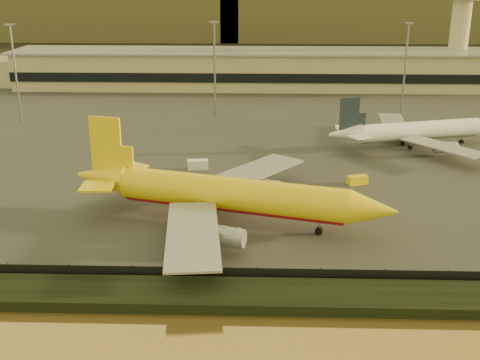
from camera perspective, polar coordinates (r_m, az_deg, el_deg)
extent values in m
plane|color=black|center=(89.49, 0.40, -5.86)|extent=(900.00, 900.00, 0.00)
cube|color=black|center=(74.08, 0.06, -10.92)|extent=(320.00, 7.00, 1.40)
cube|color=#2D2D2D|center=(180.10, 1.19, 7.04)|extent=(320.00, 220.00, 0.20)
cube|color=black|center=(77.29, 0.15, -9.05)|extent=(300.00, 0.05, 2.20)
cube|color=tan|center=(208.51, 1.31, 10.41)|extent=(160.00, 22.00, 12.00)
cube|color=black|center=(197.61, 1.27, 9.63)|extent=(160.00, 0.60, 3.00)
cube|color=gray|center=(207.65, 1.32, 12.13)|extent=(164.00, 24.00, 0.60)
cylinder|color=tan|center=(223.87, 20.00, 12.22)|extent=(6.40, 6.40, 30.00)
cylinder|color=slate|center=(165.24, -20.48, 9.21)|extent=(0.50, 0.50, 25.00)
cube|color=slate|center=(163.79, -21.00, 13.57)|extent=(2.20, 2.20, 0.40)
cylinder|color=slate|center=(163.48, -2.41, 10.28)|extent=(0.50, 0.50, 25.00)
cube|color=slate|center=(162.02, -2.48, 14.72)|extent=(2.20, 2.20, 0.40)
cylinder|color=slate|center=(165.48, 15.34, 9.74)|extent=(0.50, 0.50, 25.00)
cube|color=slate|center=(164.04, 15.73, 14.11)|extent=(2.20, 2.20, 0.40)
cylinder|color=yellow|center=(93.39, -0.75, -1.32)|extent=(36.25, 14.93, 5.23)
cylinder|color=#B70A14|center=(93.72, -0.75, -1.85)|extent=(34.97, 13.54, 4.08)
cone|color=yellow|center=(89.37, 12.53, -2.77)|extent=(8.20, 6.95, 5.23)
cone|color=yellow|center=(102.31, -12.86, 0.26)|extent=(10.13, 7.50, 5.23)
cube|color=yellow|center=(100.14, -12.60, 3.32)|extent=(5.43, 1.91, 9.15)
cube|color=yellow|center=(105.54, -10.52, 1.23)|extent=(6.94, 6.93, 0.31)
cube|color=yellow|center=(96.97, -13.39, -0.59)|extent=(5.21, 5.15, 0.31)
cube|color=gray|center=(106.51, 1.11, 0.77)|extent=(19.44, 22.18, 0.31)
cylinder|color=gray|center=(103.24, 1.90, -0.69)|extent=(6.59, 4.42, 2.88)
cube|color=gray|center=(81.99, -4.51, -5.09)|extent=(9.42, 23.25, 0.31)
cylinder|color=gray|center=(84.64, -2.04, -5.30)|extent=(6.59, 4.42, 2.88)
cylinder|color=black|center=(91.93, 7.49, -4.80)|extent=(1.36, 1.19, 1.15)
cylinder|color=slate|center=(91.69, 7.51, -4.45)|extent=(0.20, 0.20, 2.35)
cylinder|color=black|center=(94.17, -3.38, -4.06)|extent=(1.36, 1.19, 1.15)
cylinder|color=slate|center=(93.93, -3.38, -3.72)|extent=(0.20, 0.20, 2.35)
cylinder|color=black|center=(98.23, -2.39, -3.03)|extent=(1.36, 1.19, 1.15)
cylinder|color=slate|center=(98.00, -2.40, -2.71)|extent=(0.20, 0.20, 2.35)
cylinder|color=white|center=(141.91, 16.67, 4.55)|extent=(29.03, 11.68, 4.03)
cylinder|color=gray|center=(142.08, 16.64, 4.28)|extent=(28.02, 10.61, 3.14)
cone|color=white|center=(133.72, 9.92, 4.35)|extent=(8.07, 5.83, 4.03)
cube|color=#1A232E|center=(133.01, 10.34, 6.21)|extent=(4.36, 1.50, 7.05)
cube|color=white|center=(137.86, 9.88, 4.92)|extent=(4.19, 3.99, 0.24)
cube|color=white|center=(130.75, 11.27, 4.06)|extent=(5.48, 5.42, 0.24)
cube|color=gray|center=(151.06, 14.30, 5.34)|extent=(7.63, 18.65, 0.24)
cylinder|color=gray|center=(149.95, 15.43, 4.71)|extent=(5.25, 3.44, 2.22)
cube|color=gray|center=(132.56, 18.69, 3.03)|extent=(15.54, 17.81, 0.24)
cylinder|color=gray|center=(136.12, 18.77, 2.94)|extent=(5.25, 3.44, 2.22)
cylinder|color=black|center=(148.55, 20.26, 3.44)|extent=(1.04, 0.92, 0.89)
cylinder|color=slate|center=(148.44, 20.28, 3.62)|extent=(0.21, 0.21, 1.81)
cylinder|color=black|center=(139.76, 15.83, 2.97)|extent=(1.04, 0.92, 0.89)
cylinder|color=slate|center=(139.64, 15.85, 3.16)|extent=(0.21, 0.21, 1.81)
cylinder|color=black|center=(142.80, 15.13, 3.37)|extent=(1.04, 0.92, 0.89)
cylinder|color=slate|center=(142.68, 15.15, 3.55)|extent=(0.21, 0.21, 1.81)
cube|color=yellow|center=(114.35, 11.07, 0.00)|extent=(4.01, 2.73, 1.66)
cube|color=white|center=(121.24, -4.02, 1.48)|extent=(4.33, 2.33, 1.86)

